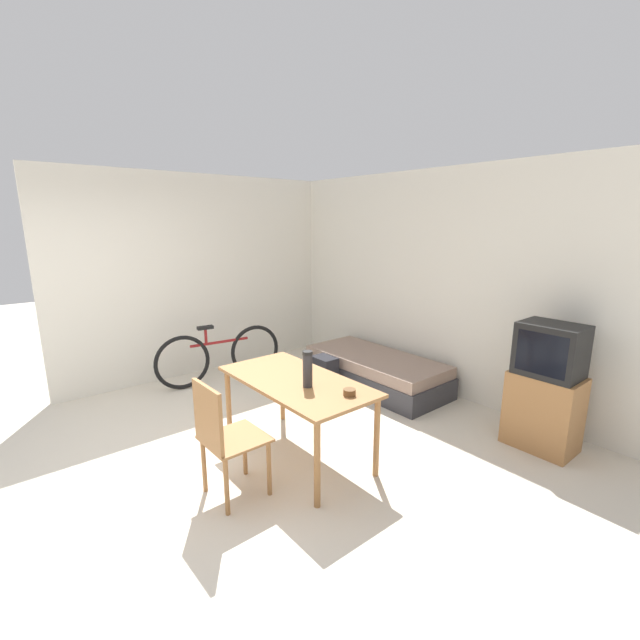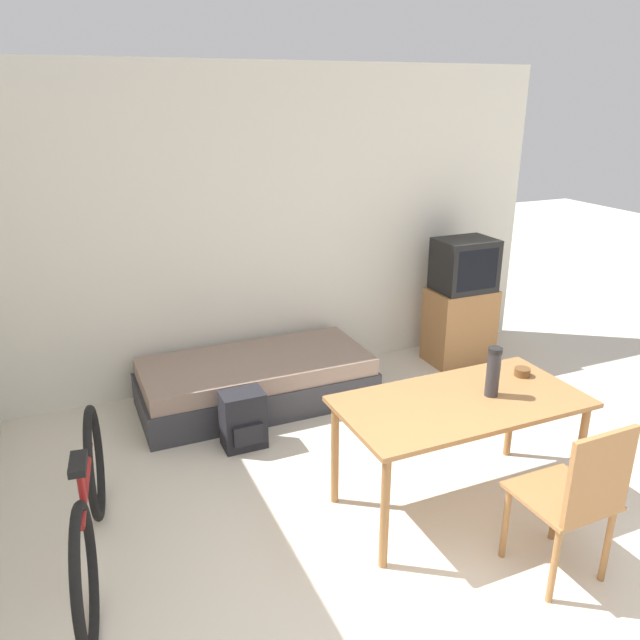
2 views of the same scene
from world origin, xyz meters
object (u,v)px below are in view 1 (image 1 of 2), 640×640
tv (546,389)px  thermos_flask (308,367)px  daybed (375,371)px  wooden_chair (223,434)px  bicycle (220,355)px  dining_table (296,388)px  mate_bowl (349,392)px  backpack (324,374)px

tv → thermos_flask: 2.23m
daybed → tv: tv is taller
wooden_chair → bicycle: bearing=154.0°
dining_table → bicycle: size_ratio=0.88×
dining_table → mate_bowl: bearing=12.3°
dining_table → thermos_flask: thermos_flask is taller
daybed → tv: (2.06, 0.07, 0.38)m
bicycle → thermos_flask: thermos_flask is taller
backpack → wooden_chair: bearing=-59.3°
mate_bowl → backpack: 1.98m
tv → backpack: 2.49m
mate_bowl → thermos_flask: bearing=-158.3°
dining_table → backpack: (-1.02, 1.18, -0.44)m
mate_bowl → daybed: bearing=127.4°
tv → wooden_chair: 2.91m
wooden_chair → backpack: 2.32m
dining_table → daybed: bearing=111.9°
daybed → bicycle: size_ratio=1.13×
thermos_flask → mate_bowl: bearing=21.7°
daybed → mate_bowl: (1.28, -1.67, 0.56)m
thermos_flask → tv: bearing=58.6°
bicycle → dining_table: bearing=-8.5°
thermos_flask → mate_bowl: thermos_flask is taller
dining_table → mate_bowl: mate_bowl is taller
daybed → dining_table: size_ratio=1.28×
daybed → backpack: bearing=-116.1°
dining_table → mate_bowl: 0.58m
bicycle → mate_bowl: mate_bowl is taller
daybed → wooden_chair: wooden_chair is taller
bicycle → backpack: bicycle is taller
bicycle → mate_bowl: size_ratio=16.81×
tv → bicycle: 3.80m
daybed → backpack: backpack is taller
daybed → bicycle: bicycle is taller
wooden_chair → mate_bowl: 1.03m
daybed → thermos_flask: thermos_flask is taller
dining_table → thermos_flask: size_ratio=4.80×
thermos_flask → backpack: thermos_flask is taller
tv → bicycle: bearing=-156.0°
thermos_flask → daybed: bearing=116.8°
thermos_flask → backpack: bearing=135.2°
mate_bowl → backpack: size_ratio=0.23×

